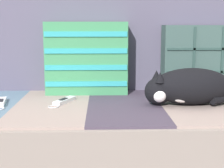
{
  "coord_description": "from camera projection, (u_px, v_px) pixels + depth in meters",
  "views": [
    {
      "loc": [
        0.06,
        -1.47,
        0.76
      ],
      "look_at": [
        0.11,
        0.04,
        0.5
      ],
      "focal_mm": 55.0,
      "sensor_mm": 36.0,
      "label": 1
    }
  ],
  "objects": [
    {
      "name": "sofa_backrest",
      "position": [
        90.0,
        42.0,
        1.94
      ],
      "size": [
        2.09,
        0.14,
        0.53
      ],
      "color": "#514C60",
      "rests_on": "couch"
    },
    {
      "name": "throw_pillow_striped",
      "position": [
        87.0,
        58.0,
        1.81
      ],
      "size": [
        0.43,
        0.14,
        0.38
      ],
      "color": "#3D8956",
      "rests_on": "couch"
    },
    {
      "name": "game_remote_far",
      "position": [
        64.0,
        101.0,
        1.6
      ],
      "size": [
        0.12,
        0.2,
        0.02
      ],
      "color": "white",
      "rests_on": "couch"
    },
    {
      "name": "couch",
      "position": [
        89.0,
        143.0,
        1.65
      ],
      "size": [
        2.13,
        0.87,
        0.4
      ],
      "color": "gray",
      "rests_on": "ground_plane"
    },
    {
      "name": "sleeping_cat",
      "position": [
        187.0,
        87.0,
        1.56
      ],
      "size": [
        0.45,
        0.22,
        0.17
      ],
      "color": "black",
      "rests_on": "couch"
    },
    {
      "name": "game_remote_near",
      "position": [
        1.0,
        102.0,
        1.58
      ],
      "size": [
        0.08,
        0.21,
        0.02
      ],
      "color": "white",
      "rests_on": "couch"
    },
    {
      "name": "throw_pillow_quilted",
      "position": [
        204.0,
        59.0,
        1.83
      ],
      "size": [
        0.44,
        0.14,
        0.36
      ],
      "color": "#38514C",
      "rests_on": "couch"
    }
  ]
}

